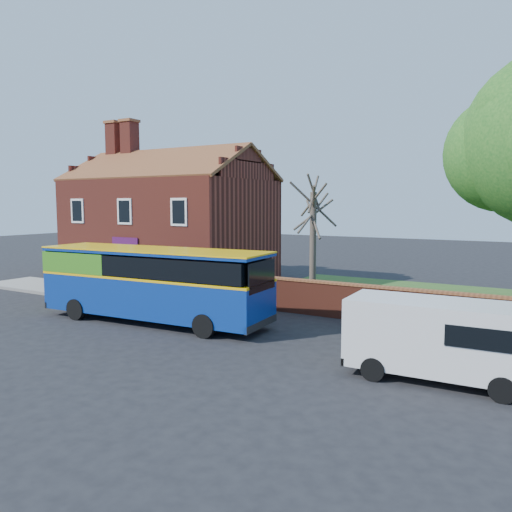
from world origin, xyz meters
The scene contains 8 objects.
ground centered at (0.00, 0.00, 0.00)m, with size 120.00×120.00×0.00m, color black.
pavement centered at (-7.00, 5.75, 0.06)m, with size 18.00×3.50×0.12m, color gray.
kerb centered at (-7.00, 4.00, 0.07)m, with size 18.00×0.15×0.14m, color slate.
shop_building centered at (-7.02, 11.50, 3.41)m, with size 12.30×8.13×10.50m.
boundary_wall centered at (13.00, 7.00, 0.81)m, with size 22.00×0.38×1.60m.
bus centered at (-0.54, 2.28, 1.79)m, with size 10.49×3.27×3.15m.
van_near centered at (11.69, 1.09, 1.28)m, with size 5.27×2.32×2.28m.
bare_tree centered at (4.23, 8.87, 3.14)m, with size 2.30×2.74×6.13m.
Camera 1 is at (14.18, -13.54, 5.04)m, focal length 35.00 mm.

